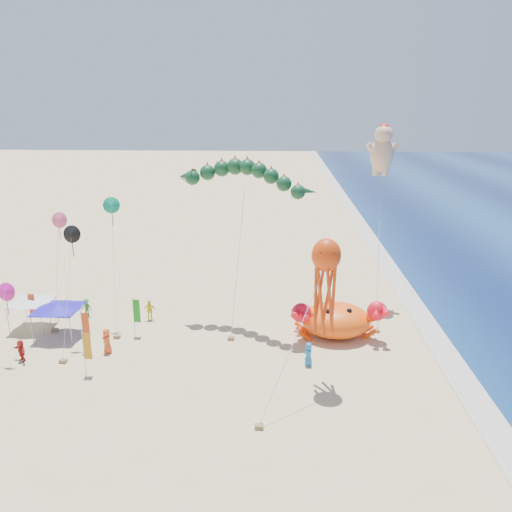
{
  "coord_description": "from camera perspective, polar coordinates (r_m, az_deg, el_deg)",
  "views": [
    {
      "loc": [
        -0.24,
        -33.88,
        17.54
      ],
      "look_at": [
        -2.0,
        2.0,
        6.5
      ],
      "focal_mm": 35.0,
      "sensor_mm": 36.0,
      "label": 1
    }
  ],
  "objects": [
    {
      "name": "ground",
      "position": [
        38.15,
        2.9,
        -10.31
      ],
      "size": [
        320.0,
        320.0,
        0.0
      ],
      "primitive_type": "plane",
      "color": "#D1B784",
      "rests_on": "ground"
    },
    {
      "name": "foam_strip",
      "position": [
        40.06,
        20.61,
        -10.05
      ],
      "size": [
        320.0,
        320.0,
        0.0
      ],
      "primitive_type": "plane",
      "color": "silver",
      "rests_on": "ground"
    },
    {
      "name": "crab_inflatable",
      "position": [
        39.67,
        9.1,
        -7.13
      ],
      "size": [
        7.32,
        5.02,
        3.21
      ],
      "color": "#FF530D",
      "rests_on": "ground"
    },
    {
      "name": "dragon_kite",
      "position": [
        39.02,
        -1.55,
        8.6
      ],
      "size": [
        11.09,
        6.38,
        13.01
      ],
      "color": "#0F391E",
      "rests_on": "ground"
    },
    {
      "name": "cherub_kite",
      "position": [
        44.97,
        14.24,
        11.78
      ],
      "size": [
        2.11,
        8.28,
        15.89
      ],
      "color": "#E0B389",
      "rests_on": "ground"
    },
    {
      "name": "octopus_kite",
      "position": [
        31.12,
        7.9,
        -2.62
      ],
      "size": [
        5.01,
        6.25,
        9.71
      ],
      "color": "red",
      "rests_on": "ground"
    },
    {
      "name": "canopy_blue",
      "position": [
        41.79,
        -21.72,
        -5.38
      ],
      "size": [
        3.57,
        3.57,
        2.71
      ],
      "color": "gray",
      "rests_on": "ground"
    },
    {
      "name": "canopy_white",
      "position": [
        44.05,
        -24.3,
        -4.55
      ],
      "size": [
        3.28,
        3.28,
        2.71
      ],
      "color": "gray",
      "rests_on": "ground"
    },
    {
      "name": "feather_flags",
      "position": [
        39.4,
        -19.01,
        -7.12
      ],
      "size": [
        9.23,
        6.75,
        3.2
      ],
      "color": "gray",
      "rests_on": "ground"
    },
    {
      "name": "beachgoers",
      "position": [
        39.82,
        -15.27,
        -8.35
      ],
      "size": [
        21.46,
        8.89,
        1.89
      ],
      "color": "#257131",
      "rests_on": "ground"
    },
    {
      "name": "small_kites",
      "position": [
        39.87,
        -21.12,
        0.88
      ],
      "size": [
        6.87,
        10.49,
        10.54
      ],
      "color": "#DD497A",
      "rests_on": "ground"
    }
  ]
}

